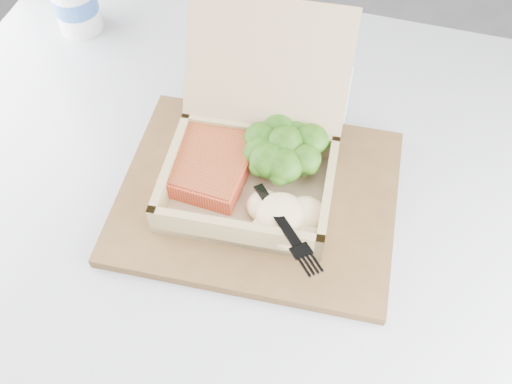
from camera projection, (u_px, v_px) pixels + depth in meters
The scene contains 10 objects.
floor at pixel (462, 378), 1.35m from camera, with size 4.00×4.00×0.00m, color #929398.
cafe_table at pixel (218, 287), 0.87m from camera, with size 1.04×1.04×0.76m.
serving_tray at pixel (258, 196), 0.71m from camera, with size 0.34×0.27×0.01m, color brown.
takeout_container at pixel (255, 146), 0.69m from camera, with size 0.26×0.29×0.17m.
salmon_fillet at pixel (212, 161), 0.71m from camera, with size 0.09×0.12×0.03m, color #D04728.
broccoli_pile at pixel (285, 149), 0.71m from camera, with size 0.11×0.11×0.04m, color #3E7E1C, non-canonical shape.
mashed_potatoes at pixel (281, 214), 0.66m from camera, with size 0.09×0.08×0.03m, color #FBDAA2.
plastic_fork at pixel (269, 201), 0.65m from camera, with size 0.13×0.11×0.02m.
paper_cup at pixel (75, 3), 0.88m from camera, with size 0.07×0.07×0.09m.
receipt at pixel (324, 95), 0.82m from camera, with size 0.07×0.14×0.00m, color white.
Camera 1 is at (-0.25, -0.60, 1.36)m, focal length 40.00 mm.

